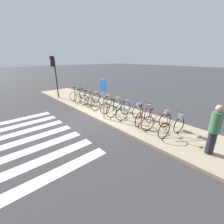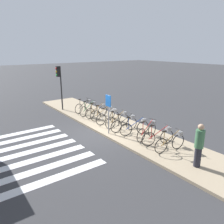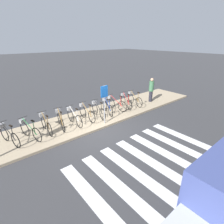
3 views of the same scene
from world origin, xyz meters
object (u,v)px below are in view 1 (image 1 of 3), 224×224
at_px(parked_bicycle_9, 158,120).
at_px(traffic_light, 54,68).
at_px(parked_bicycle_0, 79,94).
at_px(pedestrian, 214,129).
at_px(parked_bicycle_7, 131,111).
at_px(parked_bicycle_2, 91,97).
at_px(parked_bicycle_8, 144,114).
at_px(parked_bicycle_6, 120,108).
at_px(parked_bicycle_4, 103,102).
at_px(parked_bicycle_10, 173,125).
at_px(sign_post, 103,92).
at_px(parked_bicycle_1, 84,96).
at_px(parked_bicycle_3, 98,99).
at_px(parked_bicycle_5, 113,105).

height_order(parked_bicycle_9, traffic_light, traffic_light).
height_order(parked_bicycle_0, parked_bicycle_9, same).
bearing_deg(pedestrian, parked_bicycle_7, 175.13).
height_order(parked_bicycle_2, parked_bicycle_8, same).
bearing_deg(parked_bicycle_6, parked_bicycle_4, 179.27).
bearing_deg(parked_bicycle_2, pedestrian, -2.90).
xyz_separation_m(parked_bicycle_0, parked_bicycle_10, (7.86, -0.06, 0.00)).
distance_m(parked_bicycle_4, sign_post, 1.94).
bearing_deg(parked_bicycle_10, traffic_light, -173.46).
bearing_deg(parked_bicycle_2, parked_bicycle_10, -1.00).
relative_size(parked_bicycle_1, parked_bicycle_9, 1.02).
distance_m(parked_bicycle_9, parked_bicycle_10, 0.76).
bearing_deg(parked_bicycle_10, parked_bicycle_8, 174.59).
bearing_deg(parked_bicycle_7, parked_bicycle_2, 179.08).
relative_size(parked_bicycle_6, parked_bicycle_7, 1.03).
bearing_deg(parked_bicycle_4, parked_bicycle_0, 178.52).
bearing_deg(parked_bicycle_9, traffic_light, -172.44).
bearing_deg(parked_bicycle_1, parked_bicycle_0, 173.71).
bearing_deg(parked_bicycle_0, parked_bicycle_3, 0.90).
relative_size(parked_bicycle_5, parked_bicycle_10, 1.01).
bearing_deg(sign_post, parked_bicycle_2, 158.09).
relative_size(parked_bicycle_7, pedestrian, 0.92).
xyz_separation_m(parked_bicycle_4, pedestrian, (6.20, -0.26, 0.47)).
bearing_deg(parked_bicycle_3, parked_bicycle_7, -0.96).
height_order(parked_bicycle_0, parked_bicycle_2, same).
height_order(parked_bicycle_5, parked_bicycle_10, same).
bearing_deg(parked_bicycle_4, parked_bicycle_1, -179.71).
height_order(parked_bicycle_3, parked_bicycle_10, same).
relative_size(parked_bicycle_9, pedestrian, 0.92).
xyz_separation_m(parked_bicycle_2, parked_bicycle_7, (3.84, -0.06, 0.00)).
height_order(parked_bicycle_0, parked_bicycle_5, same).
xyz_separation_m(parked_bicycle_8, parked_bicycle_9, (0.86, -0.08, 0.00)).
height_order(parked_bicycle_2, parked_bicycle_3, same).
xyz_separation_m(parked_bicycle_7, traffic_light, (-7.06, -1.13, 1.88)).
bearing_deg(sign_post, parked_bicycle_5, 114.66).
relative_size(parked_bicycle_1, parked_bicycle_2, 0.97).
distance_m(parked_bicycle_3, sign_post, 2.54).
xyz_separation_m(parked_bicycle_2, parked_bicycle_9, (5.45, -0.04, 0.00)).
bearing_deg(parked_bicycle_8, parked_bicycle_4, -176.79).
xyz_separation_m(parked_bicycle_3, parked_bicycle_4, (0.72, -0.12, 0.00)).
distance_m(parked_bicycle_1, parked_bicycle_4, 2.30).
distance_m(parked_bicycle_2, pedestrian, 7.71).
height_order(parked_bicycle_7, sign_post, sign_post).
bearing_deg(parked_bicycle_3, sign_post, -28.71).
bearing_deg(parked_bicycle_6, parked_bicycle_8, 7.27).
bearing_deg(parked_bicycle_3, parked_bicycle_10, -1.03).
bearing_deg(traffic_light, parked_bicycle_9, 7.56).
relative_size(parked_bicycle_0, parked_bicycle_5, 0.97).
height_order(parked_bicycle_2, traffic_light, traffic_light).
relative_size(parked_bicycle_0, parked_bicycle_1, 1.00).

